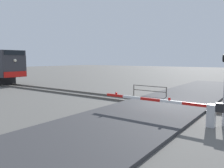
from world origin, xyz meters
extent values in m
plane|color=#605E59|center=(0.00, 0.00, 0.00)|extent=(160.00, 160.00, 0.00)
cube|color=#59544C|center=(-0.72, 0.00, 0.07)|extent=(0.08, 80.00, 0.15)
cube|color=#59544C|center=(0.72, 0.00, 0.07)|extent=(0.08, 80.00, 0.15)
cube|color=#38383A|center=(0.00, 0.00, 0.08)|extent=(36.00, 5.51, 0.16)
cube|color=black|center=(0.00, 21.91, 0.53)|extent=(2.48, 3.20, 1.05)
cube|color=#333338|center=(0.00, 19.90, 3.86)|extent=(2.86, 3.27, 0.62)
cube|color=black|center=(0.00, 18.24, 3.86)|extent=(2.48, 0.06, 0.49)
cube|color=red|center=(0.00, 18.23, 1.40)|extent=(2.77, 0.08, 0.64)
sphere|color=#F2EACC|center=(0.00, 18.22, 2.98)|extent=(0.36, 0.36, 0.36)
cube|color=silver|center=(-3.47, -3.61, 0.53)|extent=(0.36, 0.36, 1.06)
cube|color=black|center=(-3.47, -3.96, 0.96)|extent=(0.28, 0.36, 0.40)
cube|color=red|center=(-3.47, -2.83, 0.96)|extent=(0.10, 1.15, 0.14)
cube|color=white|center=(-3.47, -1.68, 0.96)|extent=(0.10, 1.15, 0.14)
cube|color=red|center=(-3.47, -0.52, 0.96)|extent=(0.10, 1.15, 0.14)
cube|color=white|center=(-3.47, 0.63, 0.96)|extent=(0.10, 1.15, 0.14)
cube|color=red|center=(-3.47, 1.79, 0.96)|extent=(0.10, 1.15, 0.14)
sphere|color=red|center=(-3.47, -1.59, 1.10)|extent=(0.14, 0.14, 0.14)
sphere|color=red|center=(-3.47, 1.70, 1.10)|extent=(0.14, 0.14, 0.14)
cylinder|color=#4C4742|center=(2.33, 0.92, 0.47)|extent=(0.08, 0.08, 0.95)
cylinder|color=#4C4742|center=(2.33, 3.88, 0.47)|extent=(0.08, 0.08, 0.95)
cylinder|color=#4C4742|center=(2.33, 2.40, 0.91)|extent=(0.06, 2.96, 0.06)
cylinder|color=#4C4742|center=(2.33, 2.40, 0.52)|extent=(0.06, 2.96, 0.06)
camera|label=1|loc=(-14.26, -5.79, 3.11)|focal=35.79mm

